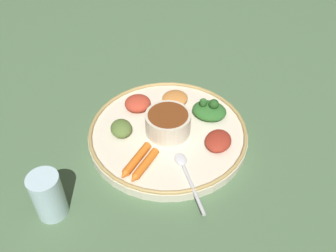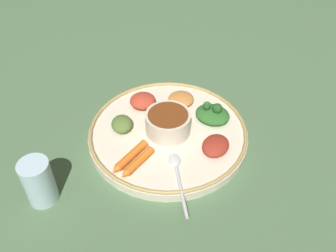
{
  "view_description": "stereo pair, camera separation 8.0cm",
  "coord_description": "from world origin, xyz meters",
  "px_view_note": "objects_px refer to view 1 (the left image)",
  "views": [
    {
      "loc": [
        0.16,
        -0.56,
        0.58
      ],
      "look_at": [
        0.0,
        0.0,
        0.04
      ],
      "focal_mm": 39.34,
      "sensor_mm": 36.0,
      "label": 1
    },
    {
      "loc": [
        0.23,
        -0.53,
        0.58
      ],
      "look_at": [
        0.0,
        0.0,
        0.04
      ],
      "focal_mm": 39.34,
      "sensor_mm": 36.0,
      "label": 2
    }
  ],
  "objects_px": {
    "center_bowl": "(168,122)",
    "carrot_near_spoon": "(136,160)",
    "carrot_outer": "(144,165)",
    "drinking_glass": "(49,198)",
    "spoon": "(186,172)",
    "greens_pile": "(209,110)"
  },
  "relations": [
    {
      "from": "greens_pile",
      "to": "drinking_glass",
      "type": "height_order",
      "value": "drinking_glass"
    },
    {
      "from": "center_bowl",
      "to": "spoon",
      "type": "xyz_separation_m",
      "value": [
        0.07,
        -0.11,
        -0.02
      ]
    },
    {
      "from": "greens_pile",
      "to": "carrot_near_spoon",
      "type": "bearing_deg",
      "value": -121.6
    },
    {
      "from": "center_bowl",
      "to": "drinking_glass",
      "type": "height_order",
      "value": "drinking_glass"
    },
    {
      "from": "center_bowl",
      "to": "drinking_glass",
      "type": "bearing_deg",
      "value": -121.9
    },
    {
      "from": "spoon",
      "to": "greens_pile",
      "type": "height_order",
      "value": "greens_pile"
    },
    {
      "from": "center_bowl",
      "to": "drinking_glass",
      "type": "xyz_separation_m",
      "value": [
        -0.15,
        -0.24,
        -0.0
      ]
    },
    {
      "from": "carrot_outer",
      "to": "drinking_glass",
      "type": "xyz_separation_m",
      "value": [
        -0.14,
        -0.13,
        0.01
      ]
    },
    {
      "from": "greens_pile",
      "to": "carrot_near_spoon",
      "type": "xyz_separation_m",
      "value": [
        -0.11,
        -0.18,
        -0.01
      ]
    },
    {
      "from": "center_bowl",
      "to": "greens_pile",
      "type": "height_order",
      "value": "center_bowl"
    },
    {
      "from": "spoon",
      "to": "greens_pile",
      "type": "xyz_separation_m",
      "value": [
        0.01,
        0.18,
        0.01
      ]
    },
    {
      "from": "spoon",
      "to": "carrot_near_spoon",
      "type": "distance_m",
      "value": 0.1
    },
    {
      "from": "carrot_outer",
      "to": "spoon",
      "type": "bearing_deg",
      "value": 6.94
    },
    {
      "from": "center_bowl",
      "to": "carrot_outer",
      "type": "distance_m",
      "value": 0.12
    },
    {
      "from": "carrot_outer",
      "to": "drinking_glass",
      "type": "distance_m",
      "value": 0.19
    },
    {
      "from": "spoon",
      "to": "carrot_near_spoon",
      "type": "relative_size",
      "value": 1.37
    },
    {
      "from": "center_bowl",
      "to": "greens_pile",
      "type": "xyz_separation_m",
      "value": [
        0.08,
        0.08,
        -0.01
      ]
    },
    {
      "from": "spoon",
      "to": "carrot_outer",
      "type": "xyz_separation_m",
      "value": [
        -0.08,
        -0.01,
        0.0
      ]
    },
    {
      "from": "greens_pile",
      "to": "drinking_glass",
      "type": "distance_m",
      "value": 0.39
    },
    {
      "from": "center_bowl",
      "to": "carrot_near_spoon",
      "type": "height_order",
      "value": "center_bowl"
    },
    {
      "from": "greens_pile",
      "to": "drinking_glass",
      "type": "bearing_deg",
      "value": -125.45
    },
    {
      "from": "greens_pile",
      "to": "carrot_near_spoon",
      "type": "distance_m",
      "value": 0.22
    }
  ]
}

